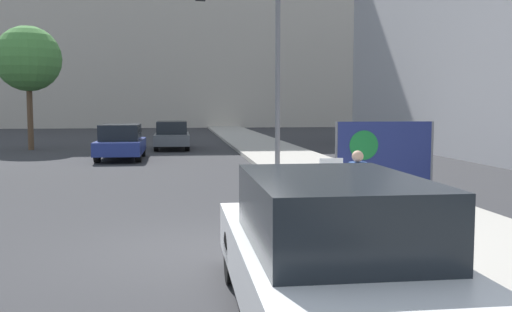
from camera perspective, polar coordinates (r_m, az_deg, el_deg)
The scene contains 9 objects.
ground_plane at distance 8.73m, azimuth -4.87°, elevation -9.53°, with size 160.00×160.00×0.00m, color #303033.
sidewalk_curb at distance 23.93m, azimuth 2.81°, elevation -0.04°, with size 3.27×90.00×0.16m, color #A8A399.
seated_protester at distance 10.83m, azimuth 10.10°, elevation -2.43°, with size 0.95×0.77×1.20m.
protest_banner at distance 13.73m, azimuth 12.67°, elevation 0.10°, with size 2.40×0.06×1.67m.
traffic_light_pole at distance 18.40m, azimuth -0.47°, elevation 12.00°, with size 2.69×2.46×6.43m.
parked_car_curbside at distance 5.78m, azimuth 7.37°, elevation -9.43°, with size 1.84×4.65×1.52m.
car_on_road_nearest at distance 23.92m, azimuth -13.36°, elevation 1.37°, with size 1.79×4.16×1.45m.
car_on_road_midblock at distance 29.10m, azimuth -8.40°, elevation 2.06°, with size 1.71×4.16×1.42m.
street_tree_midblock at distance 30.67m, azimuth -21.83°, elevation 8.99°, with size 3.22×3.22×6.13m.
Camera 1 is at (-0.39, -8.45, 2.19)m, focal length 40.00 mm.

